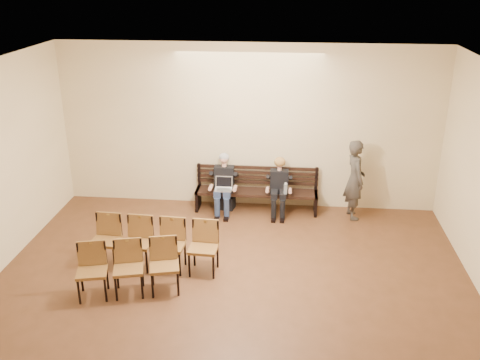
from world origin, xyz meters
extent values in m
plane|color=brown|center=(0.00, 0.00, 0.00)|extent=(10.00, 10.00, 0.00)
cube|color=beige|center=(0.00, 5.00, 1.75)|extent=(8.00, 0.02, 3.50)
cube|color=white|center=(0.00, 0.00, 3.50)|extent=(8.00, 10.00, 0.02)
cube|color=black|center=(0.21, 4.65, 0.23)|extent=(2.60, 0.90, 0.45)
cube|color=silver|center=(-0.46, 4.33, 0.58)|extent=(0.37, 0.30, 0.26)
cylinder|color=silver|center=(0.83, 4.29, 0.57)|extent=(0.08, 0.08, 0.24)
cube|color=black|center=(-0.47, 4.69, 0.15)|extent=(0.44, 0.34, 0.29)
imported|color=#38342E|center=(2.23, 4.53, 0.97)|extent=(0.61, 0.79, 1.93)
cube|color=brown|center=(-1.38, 2.11, 0.45)|extent=(2.24, 0.62, 0.91)
cube|color=brown|center=(-1.59, 1.31, 0.44)|extent=(1.66, 0.86, 0.88)
camera|label=1|loc=(0.88, -5.79, 4.90)|focal=40.00mm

